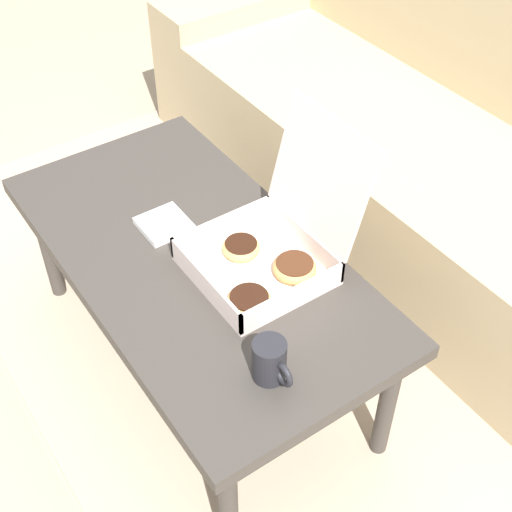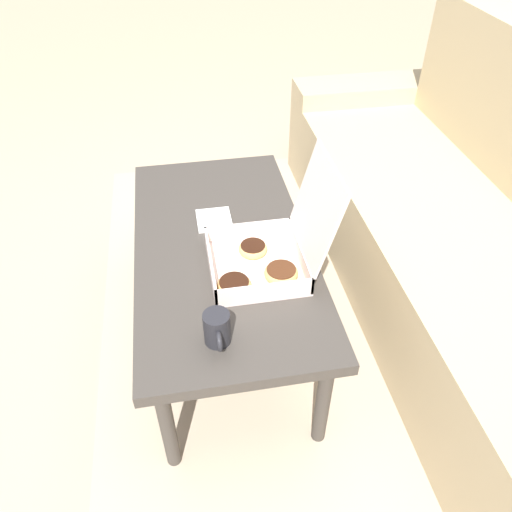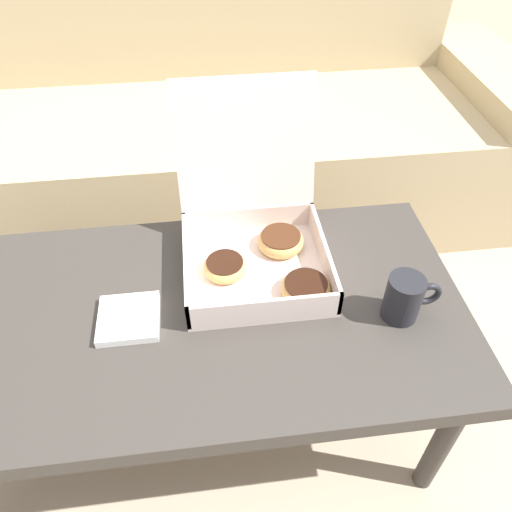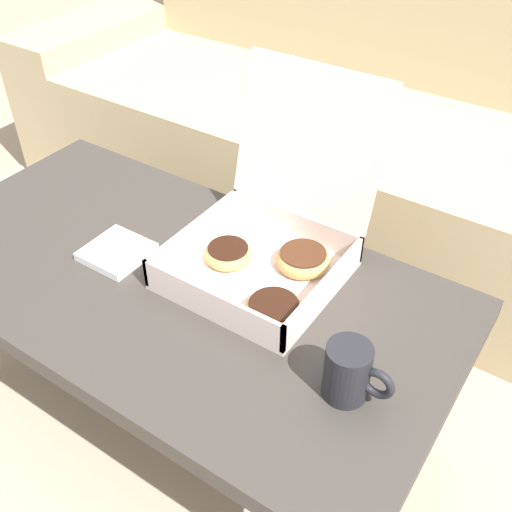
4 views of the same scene
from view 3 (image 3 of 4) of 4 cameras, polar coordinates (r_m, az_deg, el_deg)
ground_plane at (r=1.48m, az=-5.85°, el=-12.17°), size 12.00×12.00×0.00m
area_rug at (r=1.67m, az=-6.39°, el=-3.53°), size 2.52×1.89×0.01m
couch at (r=1.87m, az=-7.86°, el=14.46°), size 2.40×0.79×0.97m
coffee_table at (r=1.06m, az=-6.90°, el=-7.68°), size 1.12×0.58×0.44m
pastry_box at (r=1.08m, az=0.57°, el=1.93°), size 0.31×0.37×0.35m
coffee_mug at (r=1.02m, az=16.64°, el=-4.59°), size 0.11×0.07×0.10m
napkin_stack at (r=1.03m, az=-14.34°, el=-6.92°), size 0.12×0.12×0.02m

